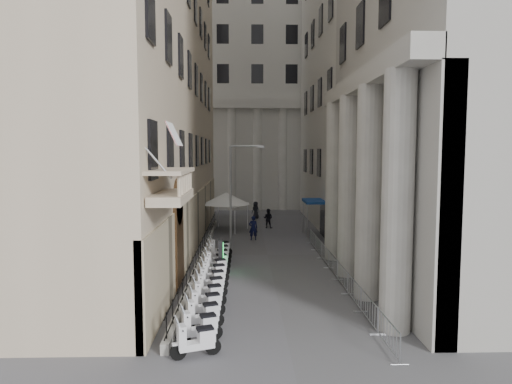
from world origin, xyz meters
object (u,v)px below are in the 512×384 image
scooter_0 (197,357)px  pedestrian_b (268,218)px  street_lamp (234,190)px  pedestrian_a (253,228)px  info_kiosk (221,256)px  security_tent (221,198)px

scooter_0 → pedestrian_b: pedestrian_b is taller
street_lamp → pedestrian_a: (1.38, 4.40, -3.40)m
pedestrian_b → street_lamp: bearing=93.0°
info_kiosk → pedestrian_b: (3.53, 15.22, -0.07)m
scooter_0 → pedestrian_a: 20.70m
street_lamp → pedestrian_b: size_ratio=4.15×
street_lamp → info_kiosk: 6.24m
security_tent → street_lamp: 9.81m
security_tent → street_lamp: size_ratio=0.56×
security_tent → info_kiosk: (0.68, -14.78, -1.87)m
security_tent → pedestrian_b: security_tent is taller
pedestrian_b → scooter_0: bearing=100.5°
scooter_0 → pedestrian_a: bearing=-25.7°
security_tent → pedestrian_b: size_ratio=2.34×
street_lamp → info_kiosk: street_lamp is taller
street_lamp → pedestrian_b: (2.84, 10.04, -3.47)m
scooter_0 → info_kiosk: bearing=-20.7°
scooter_0 → pedestrian_b: size_ratio=0.84×
street_lamp → scooter_0: bearing=-84.1°
security_tent → info_kiosk: bearing=-87.4°
security_tent → street_lamp: bearing=-81.9°
security_tent → pedestrian_a: security_tent is taller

